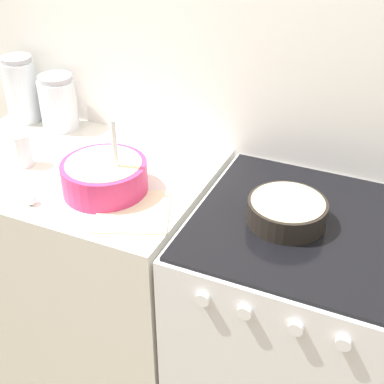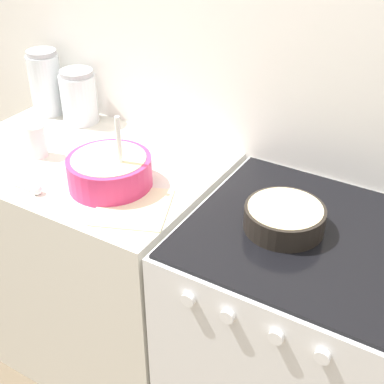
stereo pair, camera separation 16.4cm
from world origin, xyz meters
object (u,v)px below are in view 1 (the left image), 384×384
mixing_bowl (105,175)px  tin_can (22,150)px  stove (291,332)px  baking_pan (287,211)px  storage_jar_middle (59,106)px  storage_jar_left (22,94)px

mixing_bowl → tin_can: mixing_bowl is taller
stove → baking_pan: bearing=-162.3°
baking_pan → storage_jar_middle: storage_jar_middle is taller
baking_pan → storage_jar_left: storage_jar_left is taller
storage_jar_left → storage_jar_middle: size_ratio=1.23×
storage_jar_left → mixing_bowl: bearing=-29.6°
storage_jar_left → tin_can: bearing=-52.1°
stove → storage_jar_left: (-1.23, 0.24, 0.58)m
baking_pan → tin_can: 0.94m
tin_can → stove: bearing=3.6°
stove → mixing_bowl: size_ratio=3.38×
storage_jar_middle → tin_can: size_ratio=1.80×
stove → baking_pan: size_ratio=3.96×
baking_pan → storage_jar_middle: bearing=165.2°
mixing_bowl → tin_can: (-0.35, 0.03, 0.00)m
stove → tin_can: size_ratio=7.81×
stove → tin_can: bearing=-176.4°
storage_jar_middle → tin_can: storage_jar_middle is taller
stove → storage_jar_left: 1.38m
mixing_bowl → tin_can: bearing=175.5°
stove → baking_pan: 0.51m
baking_pan → tin_can: bearing=-177.3°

